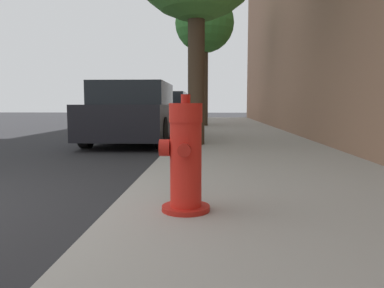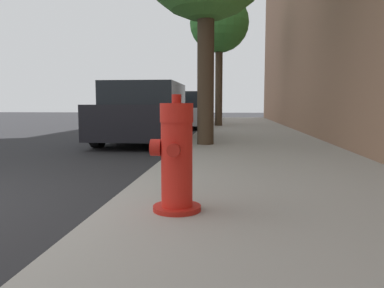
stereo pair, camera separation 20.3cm
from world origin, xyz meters
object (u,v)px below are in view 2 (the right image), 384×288
at_px(fire_hydrant, 176,159).
at_px(street_tree_far, 219,24).
at_px(parked_car_near, 147,114).
at_px(parked_car_mid, 180,111).
at_px(parked_car_far, 193,109).

height_order(fire_hydrant, street_tree_far, street_tree_far).
height_order(parked_car_near, street_tree_far, street_tree_far).
bearing_deg(parked_car_near, fire_hydrant, -75.47).
relative_size(fire_hydrant, parked_car_mid, 0.19).
bearing_deg(street_tree_far, fire_hydrant, -89.68).
relative_size(parked_car_far, street_tree_far, 0.84).
bearing_deg(fire_hydrant, parked_car_near, 104.53).
height_order(parked_car_near, parked_car_mid, parked_car_near).
bearing_deg(parked_car_far, fire_hydrant, -84.58).
bearing_deg(parked_car_mid, fire_hydrant, -82.35).
distance_m(parked_car_mid, parked_car_far, 5.54).
xyz_separation_m(parked_car_mid, street_tree_far, (1.56, -1.03, 3.09)).
relative_size(parked_car_near, street_tree_far, 0.89).
distance_m(parked_car_far, street_tree_far, 7.44).
relative_size(parked_car_mid, street_tree_far, 0.91).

